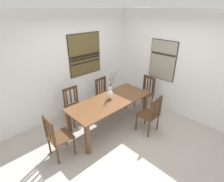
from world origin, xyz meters
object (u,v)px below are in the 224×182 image
object	(u,v)px
dining_table	(110,104)
chair_4	(150,114)
chair_0	(74,105)
painting_on_side_wall	(163,60)
painting_on_back_wall	(85,54)
chair_3	(57,136)
chair_2	(104,93)
centerpiece_vase	(110,94)
chair_1	(145,92)

from	to	relation	value
dining_table	chair_4	size ratio (longest dim) A/B	2.16
chair_0	painting_on_side_wall	xyz separation A→B (m)	(2.26, -1.03, 0.93)
chair_4	painting_on_back_wall	xyz separation A→B (m)	(-0.27, 2.05, 1.06)
chair_0	chair_3	bearing A→B (deg)	-138.19
chair_0	chair_2	xyz separation A→B (m)	(0.99, -0.02, 0.00)
dining_table	painting_on_back_wall	size ratio (longest dim) A/B	1.83
centerpiece_vase	chair_3	bearing A→B (deg)	-178.38
painting_on_back_wall	painting_on_side_wall	xyz separation A→B (m)	(1.50, -1.49, -0.15)
centerpiece_vase	chair_0	world-z (taller)	centerpiece_vase
chair_0	chair_4	world-z (taller)	chair_4
dining_table	chair_2	xyz separation A→B (m)	(0.50, 0.78, -0.16)
centerpiece_vase	painting_on_side_wall	distance (m)	1.82
dining_table	painting_on_side_wall	distance (m)	1.93
chair_3	chair_4	world-z (taller)	chair_4
dining_table	painting_on_side_wall	size ratio (longest dim) A/B	1.90
centerpiece_vase	chair_3	distance (m)	1.49
painting_on_back_wall	painting_on_side_wall	world-z (taller)	painting_on_back_wall
chair_0	chair_1	bearing A→B (deg)	-23.30
centerpiece_vase	chair_4	size ratio (longest dim) A/B	0.79
chair_1	chair_4	xyz separation A→B (m)	(-0.86, -0.77, 0.01)
dining_table	painting_on_back_wall	bearing A→B (deg)	78.38
chair_0	chair_4	size ratio (longest dim) A/B	0.97
centerpiece_vase	chair_4	bearing A→B (deg)	-59.27
centerpiece_vase	chair_1	distance (m)	1.41
centerpiece_vase	dining_table	bearing A→B (deg)	-129.68
chair_4	painting_on_back_wall	distance (m)	2.32
chair_3	chair_1	bearing A→B (deg)	-0.34
chair_2	chair_1	bearing A→B (deg)	-41.35
chair_1	chair_3	bearing A→B (deg)	179.66
chair_2	chair_4	distance (m)	1.56
chair_0	chair_4	bearing A→B (deg)	-57.02
chair_1	painting_on_side_wall	world-z (taller)	painting_on_side_wall
chair_2	centerpiece_vase	bearing A→B (deg)	-121.82
dining_table	chair_3	world-z (taller)	chair_3
painting_on_side_wall	chair_0	bearing A→B (deg)	155.52
chair_2	chair_3	size ratio (longest dim) A/B	0.97
dining_table	chair_0	xyz separation A→B (m)	(-0.50, 0.81, -0.17)
painting_on_side_wall	chair_3	bearing A→B (deg)	175.82
chair_2	painting_on_back_wall	xyz separation A→B (m)	(-0.24, 0.48, 1.08)
chair_0	chair_3	size ratio (longest dim) A/B	0.98
chair_2	painting_on_side_wall	distance (m)	1.86
chair_1	chair_3	distance (m)	2.79
chair_3	chair_4	size ratio (longest dim) A/B	0.99
dining_table	chair_0	distance (m)	0.96
chair_1	chair_2	distance (m)	1.20
centerpiece_vase	chair_2	distance (m)	0.96
chair_1	painting_on_back_wall	world-z (taller)	painting_on_back_wall
chair_4	painting_on_back_wall	size ratio (longest dim) A/B	0.85
dining_table	chair_2	size ratio (longest dim) A/B	2.24
painting_on_side_wall	chair_2	bearing A→B (deg)	141.56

